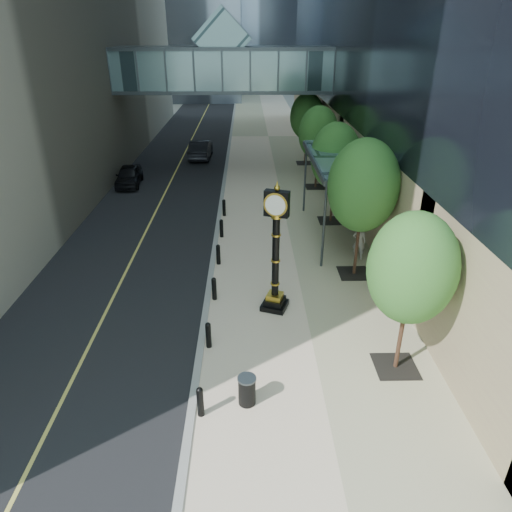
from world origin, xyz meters
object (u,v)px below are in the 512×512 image
Objects in this scene: car_far at (201,149)px; car_near at (129,176)px; street_clock at (276,258)px; trash_bin at (247,391)px; pedestrian at (359,242)px.

car_near is at bearing 61.75° from car_far.
street_clock reaches higher than trash_bin.
pedestrian is at bearing 60.37° from trash_bin.
pedestrian is at bearing 65.49° from street_clock.
street_clock is 1.09× the size of car_far.
street_clock is 5.65m from trash_bin.
street_clock reaches higher than pedestrian.
street_clock is at bearing 103.78° from car_far.
trash_bin is 29.91m from car_far.
car_near is at bearing 140.28° from street_clock.
pedestrian is 18.60m from car_near.
car_near is (-8.49, 21.91, 0.21)m from trash_bin.
pedestrian reaches higher than car_near.
trash_bin is 0.22× the size of car_near.
car_far is at bearing 97.67° from trash_bin.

